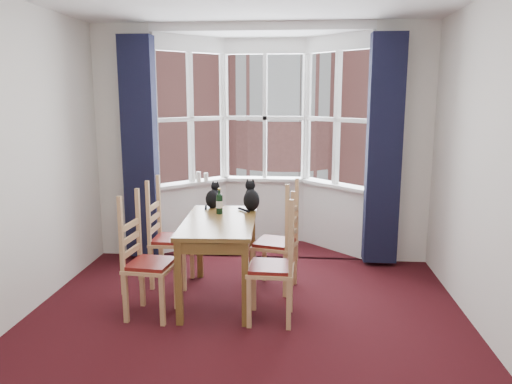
# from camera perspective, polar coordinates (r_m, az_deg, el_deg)

# --- Properties ---
(floor) EXTENTS (4.50, 4.50, 0.00)m
(floor) POSITION_cam_1_polar(r_m,az_deg,el_deg) (4.21, -1.90, -16.98)
(floor) COLOR black
(floor) RESTS_ON ground
(wall_near) EXTENTS (4.00, 0.00, 4.00)m
(wall_near) POSITION_cam_1_polar(r_m,az_deg,el_deg) (1.62, -11.73, -10.21)
(wall_near) COLOR silver
(wall_near) RESTS_ON floor
(wall_back_pier_left) EXTENTS (0.70, 0.12, 2.80)m
(wall_back_pier_left) POSITION_cam_1_polar(r_m,az_deg,el_deg) (6.33, -14.60, 5.44)
(wall_back_pier_left) COLOR silver
(wall_back_pier_left) RESTS_ON floor
(wall_back_pier_right) EXTENTS (0.70, 0.12, 2.80)m
(wall_back_pier_right) POSITION_cam_1_polar(r_m,az_deg,el_deg) (6.09, 16.28, 5.15)
(wall_back_pier_right) COLOR silver
(wall_back_pier_right) RESTS_ON floor
(bay_window) EXTENTS (2.76, 0.94, 2.80)m
(bay_window) POSITION_cam_1_polar(r_m,az_deg,el_deg) (6.49, 0.87, 5.93)
(bay_window) COLOR white
(bay_window) RESTS_ON floor
(curtain_left) EXTENTS (0.38, 0.22, 2.60)m
(curtain_left) POSITION_cam_1_polar(r_m,az_deg,el_deg) (6.09, -13.09, 4.83)
(curtain_left) COLOR black
(curtain_left) RESTS_ON floor
(curtain_right) EXTENTS (0.38, 0.22, 2.60)m
(curtain_right) POSITION_cam_1_polar(r_m,az_deg,el_deg) (5.88, 14.39, 4.56)
(curtain_right) COLOR black
(curtain_right) RESTS_ON floor
(dining_table) EXTENTS (0.72, 1.29, 0.80)m
(dining_table) POSITION_cam_1_polar(r_m,az_deg,el_deg) (4.83, -4.20, -4.56)
(dining_table) COLOR brown
(dining_table) RESTS_ON floor
(chair_left_near) EXTENTS (0.44, 0.46, 0.92)m
(chair_left_near) POSITION_cam_1_polar(r_m,az_deg,el_deg) (4.65, -13.00, -8.16)
(chair_left_near) COLOR tan
(chair_left_near) RESTS_ON floor
(chair_left_far) EXTENTS (0.41, 0.43, 0.92)m
(chair_left_far) POSITION_cam_1_polar(r_m,az_deg,el_deg) (5.36, -10.56, -5.48)
(chair_left_far) COLOR tan
(chair_left_far) RESTS_ON floor
(chair_right_near) EXTENTS (0.41, 0.43, 0.92)m
(chair_right_near) POSITION_cam_1_polar(r_m,az_deg,el_deg) (4.43, 2.89, -8.84)
(chair_right_near) COLOR tan
(chair_right_near) RESTS_ON floor
(chair_right_far) EXTENTS (0.49, 0.51, 0.92)m
(chair_right_far) POSITION_cam_1_polar(r_m,az_deg,el_deg) (5.11, 3.13, -6.10)
(chair_right_far) COLOR tan
(chair_right_far) RESTS_ON floor
(cat_left) EXTENTS (0.20, 0.24, 0.29)m
(cat_left) POSITION_cam_1_polar(r_m,az_deg,el_deg) (5.31, -4.94, -0.62)
(cat_left) COLOR black
(cat_left) RESTS_ON dining_table
(cat_right) EXTENTS (0.22, 0.27, 0.33)m
(cat_right) POSITION_cam_1_polar(r_m,az_deg,el_deg) (5.18, -0.53, -0.72)
(cat_right) COLOR black
(cat_right) RESTS_ON dining_table
(wine_bottle) EXTENTS (0.07, 0.07, 0.26)m
(wine_bottle) POSITION_cam_1_polar(r_m,az_deg,el_deg) (5.03, -4.20, -1.23)
(wine_bottle) COLOR black
(wine_bottle) RESTS_ON dining_table
(candle_tall) EXTENTS (0.06, 0.06, 0.13)m
(candle_tall) POSITION_cam_1_polar(r_m,az_deg,el_deg) (6.51, -6.58, 1.74)
(candle_tall) COLOR white
(candle_tall) RESTS_ON bay_window
(candle_short) EXTENTS (0.06, 0.06, 0.11)m
(candle_short) POSITION_cam_1_polar(r_m,az_deg,el_deg) (6.52, -5.73, 1.70)
(candle_short) COLOR white
(candle_short) RESTS_ON bay_window
(street) EXTENTS (80.00, 80.00, 0.00)m
(street) POSITION_cam_1_polar(r_m,az_deg,el_deg) (36.82, 4.03, -1.48)
(street) COLOR #333335
(street) RESTS_ON ground
(tenement_building) EXTENTS (18.40, 7.80, 15.20)m
(tenement_building) POSITION_cam_1_polar(r_m,az_deg,el_deg) (17.71, 3.44, 9.80)
(tenement_building) COLOR #9D5951
(tenement_building) RESTS_ON street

